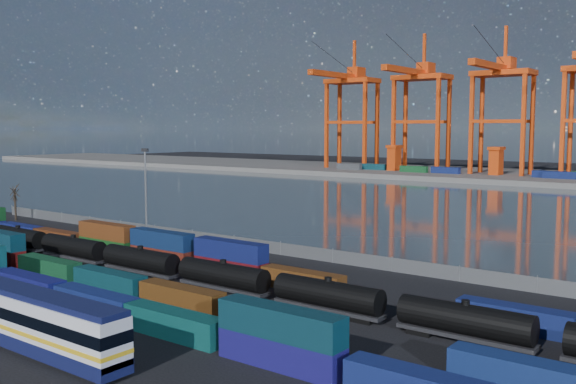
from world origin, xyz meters
The scene contains 13 objects.
ground centered at (0.00, 0.00, 0.00)m, with size 700.00×700.00×0.00m, color black.
harbor_water centered at (0.00, 105.00, 0.01)m, with size 700.00×700.00×0.00m, color #33424B.
far_quay centered at (0.00, 210.00, 1.00)m, with size 700.00×70.00×2.00m, color #514F4C.
container_row_south centered at (-3.52, -10.55, 1.91)m, with size 139.13×2.45×5.23m.
container_row_mid centered at (-16.50, -3.18, 1.85)m, with size 140.93×2.38×5.06m.
container_row_north centered at (-11.54, 11.61, 2.04)m, with size 127.89×2.37×5.04m.
tanker_string centered at (1.17, 4.92, 2.07)m, with size 121.90×2.88×4.12m.
waterfront_fence centered at (0.00, 28.00, 1.00)m, with size 160.12×0.12×2.20m.
bare_tree centered at (-71.05, 23.75, 4.05)m, with size 2.13×2.09×8.13m.
yard_light_mast centered at (-30.00, 26.00, 9.30)m, with size 1.60×0.40×16.60m.
gantry_cranes centered at (-7.50, 203.38, 37.33)m, with size 198.42×44.97×60.89m.
quay_containers centered at (-11.00, 195.46, 3.30)m, with size 172.58×10.99×2.60m.
straddle_carriers centered at (-2.50, 200.00, 7.82)m, with size 140.00×7.00×11.10m.
Camera 1 is at (62.14, -52.25, 20.18)m, focal length 40.00 mm.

